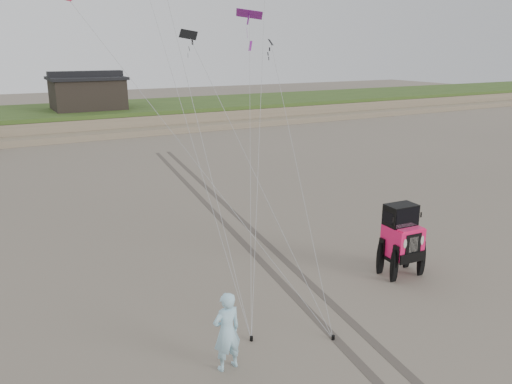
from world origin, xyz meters
The scene contains 8 objects.
ground centered at (0.00, 0.00, 0.00)m, with size 160.00×160.00×0.00m, color #6B6054.
dune_ridge centered at (0.00, 37.50, 0.82)m, with size 160.00×14.25×1.73m.
cabin centered at (2.00, 37.00, 3.24)m, with size 6.40×5.40×3.35m.
jeep centered at (4.32, 0.31, 0.92)m, with size 2.13×4.94×1.84m, color #FF185E, non-canonical shape.
man centered at (-2.62, -1.39, 0.94)m, with size 0.68×0.45×1.87m, color #91CFE0.
stake_main centered at (-1.63, -0.70, 0.06)m, with size 0.08×0.08×0.12m, color black.
stake_aux centered at (0.17, -1.65, 0.06)m, with size 0.08×0.08×0.12m, color black.
tire_tracks centered at (2.00, 8.00, 0.00)m, with size 5.22×29.74×0.01m.
Camera 1 is at (-6.78, -10.24, 6.95)m, focal length 35.00 mm.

